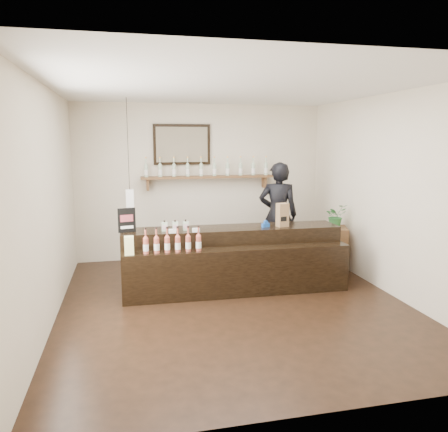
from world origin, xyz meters
TOP-DOWN VIEW (x-y plane):
  - ground at (0.00, 0.00)m, footprint 5.00×5.00m
  - room_shell at (0.00, 0.00)m, footprint 5.00×5.00m
  - back_wall_decor at (-0.16, 2.37)m, footprint 2.66×0.96m
  - counter at (0.13, 0.58)m, footprint 3.20×0.92m
  - promo_sign at (-1.36, 0.68)m, footprint 0.24×0.07m
  - paper_bag at (0.89, 0.60)m, footprint 0.18×0.15m
  - tape_dispenser at (0.64, 0.61)m, footprint 0.13×0.08m
  - side_cabinet at (2.00, 1.09)m, footprint 0.51×0.60m
  - potted_plant at (2.00, 1.09)m, footprint 0.40×0.37m
  - shopkeeper at (1.16, 1.55)m, footprint 0.85×0.69m

SIDE VIEW (x-z plane):
  - ground at x=0.00m, z-range 0.00..0.00m
  - side_cabinet at x=2.00m, z-range 0.00..0.74m
  - counter at x=0.13m, z-range -0.10..0.94m
  - tape_dispenser at x=0.64m, z-range 0.88..0.98m
  - potted_plant at x=2.00m, z-range 0.74..1.12m
  - shopkeeper at x=1.16m, z-range 0.00..2.03m
  - promo_sign at x=-1.36m, z-range 0.89..1.23m
  - paper_bag at x=0.89m, z-range 0.89..1.24m
  - room_shell at x=0.00m, z-range -0.80..4.20m
  - back_wall_decor at x=-0.16m, z-range 0.91..2.60m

